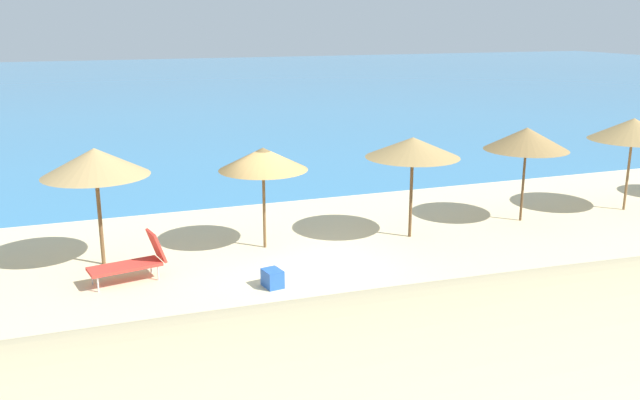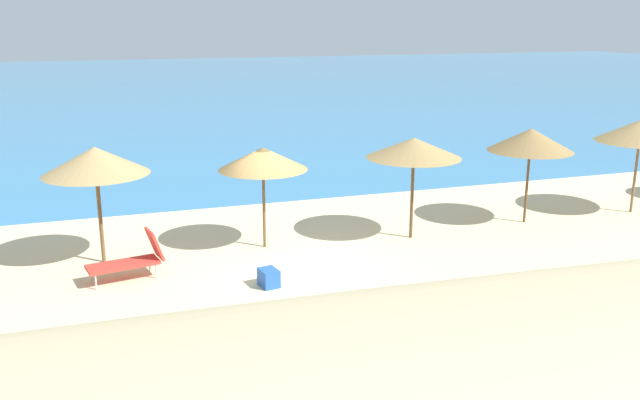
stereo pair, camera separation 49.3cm
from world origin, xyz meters
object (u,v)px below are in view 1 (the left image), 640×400
at_px(beach_umbrella_4, 95,162).
at_px(beach_umbrella_7, 527,139).
at_px(beach_umbrella_6, 413,148).
at_px(beach_umbrella_5, 263,159).
at_px(lounge_chair_0, 134,261).
at_px(beach_umbrella_8, 633,129).
at_px(cooler_box, 273,278).

xyz_separation_m(beach_umbrella_4, beach_umbrella_7, (11.58, -0.35, -0.09)).
distance_m(beach_umbrella_4, beach_umbrella_6, 7.88).
relative_size(beach_umbrella_5, beach_umbrella_6, 0.96).
bearing_deg(beach_umbrella_5, lounge_chair_0, -160.14).
height_order(beach_umbrella_4, beach_umbrella_5, beach_umbrella_4).
distance_m(beach_umbrella_4, beach_umbrella_5, 3.96).
relative_size(beach_umbrella_4, beach_umbrella_8, 1.00).
relative_size(beach_umbrella_4, beach_umbrella_6, 1.04).
xyz_separation_m(beach_umbrella_4, lounge_chair_0, (0.60, -1.34, -2.02)).
height_order(beach_umbrella_5, beach_umbrella_8, beach_umbrella_8).
xyz_separation_m(lounge_chair_0, cooler_box, (2.80, -1.41, -0.27)).
bearing_deg(lounge_chair_0, beach_umbrella_5, -81.39).
distance_m(beach_umbrella_8, lounge_chair_0, 14.83).
xyz_separation_m(beach_umbrella_5, beach_umbrella_8, (11.31, -0.35, 0.18)).
height_order(beach_umbrella_6, cooler_box, beach_umbrella_6).
bearing_deg(beach_umbrella_8, beach_umbrella_4, 178.22).
distance_m(beach_umbrella_8, cooler_box, 12.30).
bearing_deg(lounge_chair_0, beach_umbrella_7, -96.14).
bearing_deg(beach_umbrella_8, lounge_chair_0, -176.64).
xyz_separation_m(beach_umbrella_5, beach_umbrella_6, (3.90, -0.48, 0.12)).
height_order(beach_umbrella_4, beach_umbrella_6, beach_umbrella_4).
bearing_deg(beach_umbrella_6, beach_umbrella_4, 175.60).
relative_size(beach_umbrella_6, beach_umbrella_8, 0.96).
bearing_deg(beach_umbrella_4, lounge_chair_0, -65.80).
bearing_deg(beach_umbrella_5, cooler_box, -101.98).
height_order(beach_umbrella_6, beach_umbrella_8, beach_umbrella_8).
relative_size(beach_umbrella_5, beach_umbrella_8, 0.92).
relative_size(beach_umbrella_6, beach_umbrella_7, 0.99).
distance_m(beach_umbrella_4, lounge_chair_0, 2.49).
bearing_deg(beach_umbrella_5, beach_umbrella_6, -7.03).
height_order(beach_umbrella_4, beach_umbrella_7, beach_umbrella_4).
height_order(beach_umbrella_8, lounge_chair_0, beach_umbrella_8).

